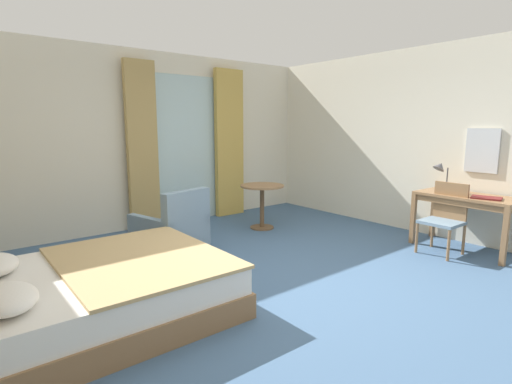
% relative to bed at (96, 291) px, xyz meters
% --- Properties ---
extents(ground, '(6.64, 6.83, 0.10)m').
position_rel_bed_xyz_m(ground, '(1.84, -0.38, -0.31)').
color(ground, '#426084').
extents(wall_back, '(6.24, 0.12, 2.84)m').
position_rel_bed_xyz_m(wall_back, '(1.84, 2.78, 1.16)').
color(wall_back, silver).
rests_on(wall_back, ground).
extents(wall_right, '(0.12, 6.43, 2.84)m').
position_rel_bed_xyz_m(wall_right, '(4.90, -0.38, 1.16)').
color(wall_right, silver).
rests_on(wall_right, ground).
extents(balcony_glass_door, '(1.23, 0.02, 2.49)m').
position_rel_bed_xyz_m(balcony_glass_door, '(2.42, 2.70, 0.99)').
color(balcony_glass_door, silver).
rests_on(balcony_glass_door, ground).
extents(curtain_panel_left, '(0.48, 0.10, 2.65)m').
position_rel_bed_xyz_m(curtain_panel_left, '(1.58, 2.60, 1.07)').
color(curtain_panel_left, tan).
rests_on(curtain_panel_left, ground).
extents(curtain_panel_right, '(0.58, 0.10, 2.65)m').
position_rel_bed_xyz_m(curtain_panel_right, '(3.26, 2.60, 1.07)').
color(curtain_panel_right, tan).
rests_on(curtain_panel_right, ground).
extents(bed, '(2.14, 1.73, 0.96)m').
position_rel_bed_xyz_m(bed, '(0.00, 0.00, 0.00)').
color(bed, olive).
rests_on(bed, ground).
extents(writing_desk, '(0.64, 1.25, 0.75)m').
position_rel_bed_xyz_m(writing_desk, '(4.49, -1.14, 0.40)').
color(writing_desk, olive).
rests_on(writing_desk, ground).
extents(desk_chair, '(0.45, 0.47, 0.92)m').
position_rel_bed_xyz_m(desk_chair, '(4.15, -1.02, 0.25)').
color(desk_chair, gray).
rests_on(desk_chair, ground).
extents(desk_lamp, '(0.29, 0.20, 0.45)m').
position_rel_bed_xyz_m(desk_lamp, '(4.46, -0.77, 0.81)').
color(desk_lamp, '#4C4C51').
rests_on(desk_lamp, writing_desk).
extents(closed_book, '(0.33, 0.39, 0.02)m').
position_rel_bed_xyz_m(closed_book, '(4.39, -1.41, 0.50)').
color(closed_book, maroon).
rests_on(closed_book, writing_desk).
extents(armchair_by_window, '(0.89, 0.95, 0.87)m').
position_rel_bed_xyz_m(armchair_by_window, '(1.35, 1.19, 0.07)').
color(armchair_by_window, gray).
rests_on(armchair_by_window, ground).
extents(round_cafe_table, '(0.70, 0.70, 0.72)m').
position_rel_bed_xyz_m(round_cafe_table, '(3.08, 1.44, 0.27)').
color(round_cafe_table, olive).
rests_on(round_cafe_table, ground).
extents(wall_mirror, '(0.02, 0.42, 0.60)m').
position_rel_bed_xyz_m(wall_mirror, '(4.82, -1.14, 1.07)').
color(wall_mirror, silver).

